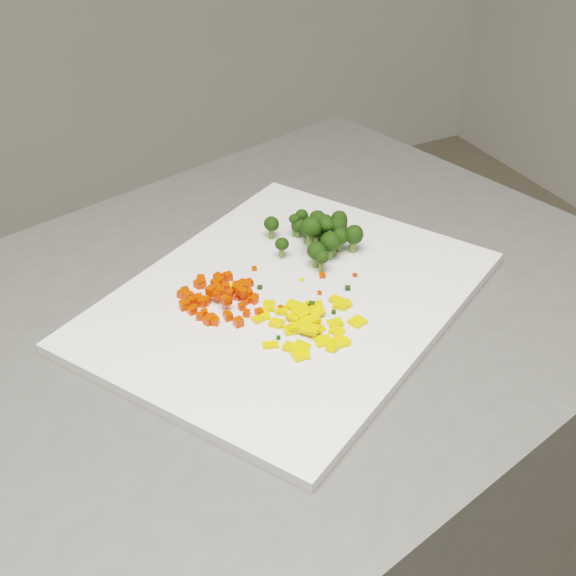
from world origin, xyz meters
name	(u,v)px	position (x,y,z in m)	size (l,w,h in m)	color
counter_block	(252,573)	(0.18, 0.14, 0.45)	(0.92, 0.64, 0.90)	#4E4E4B
cutting_board	(288,300)	(0.24, 0.14, 0.91)	(0.42, 0.33, 0.01)	white
carrot_pile	(224,291)	(0.17, 0.16, 0.92)	(0.09, 0.09, 0.03)	red
pepper_pile	(308,320)	(0.23, 0.08, 0.92)	(0.11, 0.11, 0.02)	yellow
broccoli_pile	(311,228)	(0.31, 0.22, 0.94)	(0.11, 0.11, 0.05)	black
carrot_cube_0	(198,299)	(0.15, 0.17, 0.92)	(0.01, 0.01, 0.01)	red
carrot_cube_1	(243,293)	(0.19, 0.15, 0.92)	(0.01, 0.01, 0.01)	red
carrot_cube_2	(239,290)	(0.19, 0.16, 0.92)	(0.01, 0.01, 0.01)	red
carrot_cube_3	(228,276)	(0.19, 0.20, 0.92)	(0.01, 0.01, 0.01)	red
carrot_cube_4	(237,286)	(0.19, 0.17, 0.92)	(0.01, 0.01, 0.01)	red
carrot_cube_5	(192,311)	(0.13, 0.16, 0.92)	(0.01, 0.01, 0.01)	red
carrot_cube_6	(226,287)	(0.18, 0.18, 0.92)	(0.01, 0.01, 0.01)	red
carrot_cube_7	(218,287)	(0.17, 0.18, 0.92)	(0.01, 0.01, 0.01)	red
carrot_cube_8	(220,291)	(0.17, 0.16, 0.92)	(0.01, 0.01, 0.01)	red
carrot_cube_9	(227,296)	(0.18, 0.16, 0.91)	(0.01, 0.01, 0.01)	red
carrot_cube_10	(249,283)	(0.21, 0.18, 0.92)	(0.01, 0.01, 0.01)	red
carrot_cube_11	(216,284)	(0.18, 0.19, 0.92)	(0.01, 0.01, 0.01)	red
carrot_cube_12	(230,293)	(0.18, 0.16, 0.92)	(0.01, 0.01, 0.01)	red
carrot_cube_13	(186,294)	(0.14, 0.19, 0.91)	(0.01, 0.01, 0.01)	red
carrot_cube_14	(238,322)	(0.17, 0.12, 0.92)	(0.01, 0.01, 0.01)	red
carrot_cube_15	(242,306)	(0.18, 0.14, 0.91)	(0.01, 0.01, 0.01)	red
carrot_cube_16	(224,300)	(0.17, 0.15, 0.92)	(0.01, 0.01, 0.01)	red
carrot_cube_17	(228,298)	(0.18, 0.16, 0.92)	(0.01, 0.01, 0.01)	red
carrot_cube_18	(221,278)	(0.19, 0.20, 0.91)	(0.01, 0.01, 0.01)	red
carrot_cube_19	(193,301)	(0.14, 0.17, 0.92)	(0.01, 0.01, 0.01)	red
carrot_cube_20	(246,286)	(0.20, 0.17, 0.92)	(0.01, 0.01, 0.01)	red
carrot_cube_21	(255,297)	(0.20, 0.15, 0.91)	(0.01, 0.01, 0.01)	red
carrot_cube_22	(188,296)	(0.14, 0.18, 0.92)	(0.01, 0.01, 0.01)	red
carrot_cube_23	(217,294)	(0.17, 0.16, 0.92)	(0.01, 0.01, 0.01)	red
carrot_cube_24	(182,294)	(0.14, 0.19, 0.92)	(0.01, 0.01, 0.01)	red
carrot_cube_25	(187,295)	(0.14, 0.19, 0.91)	(0.01, 0.01, 0.01)	red
carrot_cube_26	(185,291)	(0.14, 0.19, 0.92)	(0.01, 0.01, 0.01)	red
carrot_cube_27	(202,282)	(0.16, 0.20, 0.92)	(0.01, 0.01, 0.01)	red
carrot_cube_28	(204,313)	(0.14, 0.15, 0.91)	(0.01, 0.01, 0.01)	red
carrot_cube_29	(224,299)	(0.17, 0.16, 0.91)	(0.01, 0.01, 0.01)	red
carrot_cube_30	(208,321)	(0.14, 0.13, 0.92)	(0.01, 0.01, 0.01)	red
carrot_cube_31	(200,316)	(0.14, 0.14, 0.91)	(0.01, 0.01, 0.01)	red
carrot_cube_32	(248,294)	(0.20, 0.16, 0.91)	(0.01, 0.01, 0.01)	red
carrot_cube_33	(247,299)	(0.19, 0.15, 0.91)	(0.01, 0.01, 0.01)	red
carrot_cube_34	(247,313)	(0.18, 0.13, 0.91)	(0.01, 0.01, 0.01)	red
carrot_cube_35	(191,300)	(0.14, 0.18, 0.91)	(0.01, 0.01, 0.01)	red
carrot_cube_36	(228,301)	(0.17, 0.15, 0.92)	(0.01, 0.01, 0.01)	red
carrot_cube_37	(217,289)	(0.17, 0.17, 0.92)	(0.01, 0.01, 0.01)	red
carrot_cube_38	(237,289)	(0.19, 0.16, 0.92)	(0.01, 0.01, 0.01)	red
carrot_cube_39	(206,301)	(0.15, 0.17, 0.92)	(0.01, 0.01, 0.01)	red
carrot_cube_40	(187,306)	(0.13, 0.17, 0.91)	(0.01, 0.01, 0.01)	red
carrot_cube_41	(219,281)	(0.18, 0.19, 0.92)	(0.01, 0.01, 0.01)	red
carrot_cube_42	(259,312)	(0.20, 0.12, 0.91)	(0.01, 0.01, 0.01)	red
carrot_cube_43	(213,319)	(0.15, 0.13, 0.92)	(0.01, 0.01, 0.01)	red
carrot_cube_44	(215,322)	(0.15, 0.13, 0.91)	(0.01, 0.01, 0.01)	red
carrot_cube_45	(228,316)	(0.16, 0.13, 0.92)	(0.01, 0.01, 0.01)	red
carrot_cube_46	(254,300)	(0.20, 0.14, 0.91)	(0.01, 0.01, 0.01)	red
carrot_cube_47	(199,284)	(0.16, 0.20, 0.92)	(0.01, 0.01, 0.01)	red
carrot_cube_48	(250,293)	(0.20, 0.16, 0.91)	(0.01, 0.01, 0.01)	red
carrot_cube_49	(195,308)	(0.14, 0.16, 0.91)	(0.01, 0.01, 0.01)	red
carrot_cube_50	(201,279)	(0.16, 0.21, 0.92)	(0.01, 0.01, 0.01)	red
carrot_cube_51	(218,277)	(0.18, 0.20, 0.92)	(0.01, 0.01, 0.01)	red
carrot_cube_52	(246,289)	(0.20, 0.17, 0.91)	(0.01, 0.01, 0.01)	red
carrot_cube_53	(202,302)	(0.15, 0.17, 0.92)	(0.01, 0.01, 0.01)	red
carrot_cube_54	(211,291)	(0.16, 0.17, 0.92)	(0.01, 0.01, 0.01)	red
carrot_cube_55	(184,305)	(0.13, 0.17, 0.92)	(0.01, 0.01, 0.01)	red
carrot_cube_56	(185,292)	(0.14, 0.19, 0.91)	(0.01, 0.01, 0.01)	red
carrot_cube_57	(202,286)	(0.16, 0.20, 0.91)	(0.01, 0.01, 0.01)	red
carrot_cube_58	(213,317)	(0.15, 0.14, 0.91)	(0.01, 0.01, 0.01)	red
carrot_cube_59	(243,283)	(0.20, 0.18, 0.91)	(0.01, 0.01, 0.01)	red
carrot_cube_60	(186,304)	(0.13, 0.17, 0.92)	(0.01, 0.01, 0.01)	red
carrot_cube_61	(210,317)	(0.15, 0.14, 0.91)	(0.01, 0.01, 0.01)	red
carrot_cube_62	(226,314)	(0.16, 0.14, 0.91)	(0.01, 0.01, 0.01)	red
carrot_cube_63	(245,302)	(0.19, 0.15, 0.91)	(0.01, 0.01, 0.01)	red
carrot_cube_64	(187,304)	(0.13, 0.17, 0.91)	(0.01, 0.01, 0.01)	red
pepper_chunk_0	(293,306)	(0.23, 0.12, 0.91)	(0.02, 0.01, 0.00)	yellow
pepper_chunk_1	(316,308)	(0.25, 0.10, 0.91)	(0.02, 0.01, 0.00)	yellow
pepper_chunk_2	(291,347)	(0.20, 0.06, 0.91)	(0.01, 0.01, 0.00)	yellow
pepper_chunk_3	(335,345)	(0.24, 0.04, 0.91)	(0.01, 0.02, 0.00)	yellow
pepper_chunk_4	(317,327)	(0.24, 0.07, 0.91)	(0.01, 0.02, 0.00)	yellow
pepper_chunk_5	(300,356)	(0.20, 0.04, 0.91)	(0.02, 0.01, 0.00)	yellow
pepper_chunk_6	(269,306)	(0.21, 0.13, 0.91)	(0.02, 0.01, 0.00)	yellow
pepper_chunk_7	(300,311)	(0.23, 0.10, 0.92)	(0.02, 0.01, 0.00)	yellow
pepper_chunk_8	(293,329)	(0.21, 0.08, 0.91)	(0.02, 0.01, 0.00)	yellow
pepper_chunk_9	(276,323)	(0.20, 0.10, 0.91)	(0.01, 0.01, 0.00)	yellow
pepper_chunk_10	(310,329)	(0.23, 0.07, 0.92)	(0.02, 0.01, 0.00)	yellow
pepper_chunk_11	(302,308)	(0.24, 0.11, 0.91)	(0.01, 0.01, 0.00)	yellow
pepper_chunk_12	(341,340)	(0.25, 0.04, 0.91)	(0.02, 0.01, 0.00)	yellow
pepper_chunk_13	(302,327)	(0.23, 0.08, 0.91)	(0.02, 0.01, 0.00)	yellow
pepper_chunk_14	(341,304)	(0.28, 0.10, 0.91)	(0.02, 0.01, 0.00)	yellow
pepper_chunk_15	(302,313)	(0.23, 0.10, 0.92)	(0.01, 0.01, 0.00)	yellow
pepper_chunk_16	(323,341)	(0.23, 0.05, 0.91)	(0.02, 0.02, 0.00)	yellow
pepper_chunk_17	(298,325)	(0.22, 0.09, 0.91)	(0.01, 0.01, 0.00)	yellow
pepper_chunk_18	(337,331)	(0.25, 0.06, 0.91)	(0.01, 0.01, 0.00)	yellow
pepper_chunk_19	(309,316)	(0.24, 0.09, 0.91)	(0.02, 0.01, 0.00)	yellow
pepper_chunk_20	(312,320)	(0.24, 0.08, 0.92)	(0.01, 0.01, 0.00)	yellow
pepper_chunk_21	(264,314)	(0.20, 0.12, 0.91)	(0.02, 0.01, 0.00)	yellow
pepper_chunk_22	(296,327)	(0.22, 0.08, 0.92)	(0.02, 0.01, 0.00)	yellow
pepper_chunk_23	(316,329)	(0.23, 0.07, 0.92)	(0.01, 0.01, 0.00)	yellow
pepper_chunk_24	(317,312)	(0.25, 0.09, 0.92)	(0.02, 0.01, 0.00)	yellow
pepper_chunk_25	(307,323)	(0.23, 0.08, 0.91)	(0.02, 0.01, 0.00)	yellow
pepper_chunk_26	(304,323)	(0.23, 0.08, 0.92)	(0.02, 0.01, 0.00)	yellow
pepper_chunk_27	(341,343)	(0.25, 0.04, 0.91)	(0.01, 0.02, 0.00)	yellow
pepper_chunk_28	(308,321)	(0.24, 0.09, 0.91)	(0.01, 0.01, 0.00)	yellow
pepper_chunk_29	(335,323)	(0.26, 0.07, 0.91)	(0.02, 0.01, 0.00)	yellow
pepper_chunk_30	(332,347)	(0.24, 0.04, 0.91)	(0.02, 0.01, 0.00)	yellow
pepper_chunk_31	(316,306)	(0.26, 0.11, 0.91)	(0.02, 0.01, 0.00)	yellow
pepper_chunk_32	(302,347)	(0.21, 0.05, 0.91)	(0.01, 0.02, 0.00)	yellow
pepper_chunk_33	(304,354)	(0.21, 0.04, 0.91)	(0.01, 0.02, 0.00)	yellow
pepper_chunk_34	(294,316)	(0.22, 0.10, 0.92)	(0.01, 0.01, 0.00)	yellow
pepper_chunk_35	(282,310)	(0.22, 0.12, 0.91)	(0.01, 0.02, 0.00)	yellow
pepper_chunk_36	(270,345)	(0.18, 0.07, 0.91)	(0.02, 0.01, 0.00)	yellow
pepper_chunk_37	(258,319)	(0.19, 0.11, 0.91)	(0.01, 0.01, 0.00)	yellow
pepper_chunk_38	(338,301)	(0.28, 0.10, 0.91)	(0.02, 0.01, 0.00)	yellow
pepper_chunk_39	(358,322)	(0.28, 0.06, 0.91)	(0.02, 0.01, 0.00)	yellow
broccoli_floret_0	(337,229)	(0.35, 0.22, 0.92)	(0.03, 0.03, 0.03)	black
broccoli_floret_1	(317,225)	(0.33, 0.23, 0.93)	(0.03, 0.03, 0.03)	black
broccoli_floret_2	(301,222)	(0.31, 0.25, 0.93)	(0.02, 0.02, 0.03)	black
broccoli_floret_3	(334,246)	(0.32, 0.19, 0.92)	(0.02, 0.02, 0.03)	black
broccoli_floret_4	(331,241)	(0.33, 0.20, 0.92)	(0.02, 0.02, 0.02)	black
broccoli_floret_5	(271,229)	(0.28, 0.26, 0.92)	(0.02, 0.02, 0.03)	black
broccoli_floret_6	(317,235)	(0.31, 0.21, 0.93)	(0.02, 0.02, 0.02)	black
broccoli_floret_7	(282,248)	(0.27, 0.21, 0.92)	(0.02, 0.02, 0.02)	black
broccoli_floret_8	(338,224)	(0.35, 0.23, 0.93)	(0.03, 0.03, 0.03)	black
broccoli_floret_9	(339,240)	(0.33, 0.19, 0.93)	(0.03, 0.03, 0.03)	black
broccoli_floret_10	(298,229)	(0.31, 0.24, 0.92)	(0.02, 0.02, 0.02)	black
broccoli_floret_11	(321,263)	(0.29, 0.16, 0.92)	(0.02, 0.02, 0.03)	black
broccoli_floret_12	(316,256)	(0.29, 0.18, 0.93)	(0.03, 0.03, 0.03)	black
broccoli_floret_13	(307,234)	(0.31, 0.23, 0.92)	(0.02, 0.02, 0.03)	black
broccoli_floret_14	(320,228)	(0.33, 0.23, 0.92)	(0.02, 0.02, 0.02)	black
broccoli_floret_15	(294,225)	(0.30, 0.25, 0.93)	(0.02, 0.02, 0.03)	black
broccoli_floret_16	(329,247)	(0.32, 0.18, 0.93)	(0.03, 0.03, 0.03)	black
broccoli_floret_17	(353,240)	(0.35, 0.18, 0.93)	(0.03, 0.03, 0.03)	black
broccoli_floret_18	(311,233)	(0.30, 0.20, 0.94)	(0.03, 0.03, 0.04)	black
broccoli_floret_19	(320,231)	(0.32, 0.21, 0.94)	(0.02, 0.02, 0.03)	black
broccoli_floret_20	(309,236)	(0.31, 0.22, 0.92)	(0.03, 0.03, 0.03)	black
broccoli_floret_21	(325,231)	(0.32, 0.20, 0.94)	(0.03, 0.03, 0.03)	black
broccoli_floret_22	(341,226)	(0.36, 0.23, 0.92)	(0.02, 0.02, 0.02)	black
broccoli_floret_23	(324,227)	(0.33, 0.23, 0.93)	(0.03, 0.03, 0.03)	black
stray_bit_0	(302,280)	(0.27, 0.16, 0.91)	(0.00, 0.00, 0.00)	yellow
stray_bit_1	(254,269)	(0.23, 0.20, 0.91)	(0.01, 0.01, 0.00)	red
stray_bit_2	(355,275)	(0.32, 0.14, 0.91)	(0.00, 0.00, 0.00)	red
stray_bit_3	(334,312)	(0.27, 0.09, 0.91)	(0.00, 0.00, 0.00)	black
stray_bit_4	(312,304)	(0.25, 0.11, 0.91)	(0.01, 0.01, 0.00)	black
stray_bit_5	(281,308)	(0.22, 0.12, 0.91)	(0.01, 0.01, 0.00)	red
stray_bit_6	(238,298)	(0.19, 0.16, 0.91)	(0.01, 0.01, 0.00)	red
stray_bit_7	(260,287)	(0.22, 0.17, 0.91)	(0.01, 0.01, 0.00)	black
stray_bit_8	(308,303)	(0.25, 0.12, 0.91)	(0.01, 0.01, 0.00)	yellow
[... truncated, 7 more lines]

